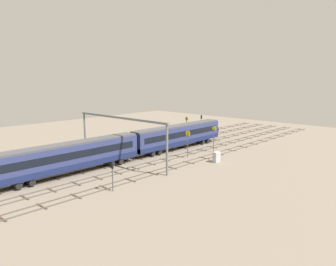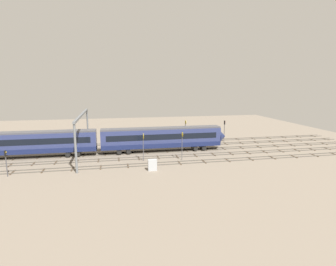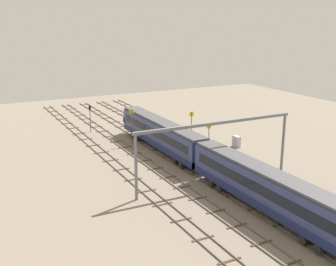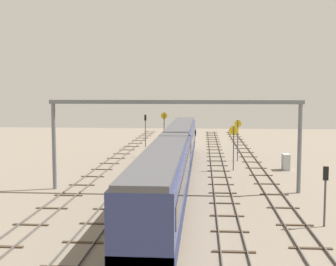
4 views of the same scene
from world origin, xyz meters
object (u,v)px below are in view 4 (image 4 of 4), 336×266
object	(u,v)px
speed_sign_mid_trackside	(164,129)
signal_light_trackside_approach	(325,187)
signal_light_trackside_departure	(145,126)
overhead_gantry	(174,120)
speed_sign_far_trackside	(234,141)
train	(176,156)
relay_cabinet	(286,162)
speed_sign_near_foreground	(238,135)

from	to	relation	value
speed_sign_mid_trackside	signal_light_trackside_approach	xyz separation A→B (m)	(-30.79, -13.12, -1.12)
signal_light_trackside_approach	signal_light_trackside_departure	world-z (taller)	signal_light_trackside_departure
overhead_gantry	speed_sign_far_trackside	xyz separation A→B (m)	(10.87, -5.90, -2.95)
train	speed_sign_far_trackside	bearing A→B (deg)	-39.02
speed_sign_far_trackside	relay_cabinet	size ratio (longest dim) A/B	2.77
train	speed_sign_far_trackside	world-z (taller)	speed_sign_far_trackside
speed_sign_far_trackside	train	bearing A→B (deg)	140.98
train	signal_light_trackside_approach	size ratio (longest dim) A/B	12.68
train	speed_sign_mid_trackside	xyz separation A→B (m)	(17.37, 2.58, 1.09)
speed_sign_far_trackside	signal_light_trackside_departure	size ratio (longest dim) A/B	0.98
overhead_gantry	speed_sign_near_foreground	world-z (taller)	overhead_gantry
speed_sign_mid_trackside	relay_cabinet	bearing A→B (deg)	-122.52
speed_sign_near_foreground	speed_sign_far_trackside	xyz separation A→B (m)	(-6.85, 0.97, -0.00)
train	signal_light_trackside_approach	xyz separation A→B (m)	(-13.41, -10.54, -0.03)
speed_sign_mid_trackside	relay_cabinet	distance (m)	17.37
signal_light_trackside_departure	relay_cabinet	distance (m)	27.00
overhead_gantry	signal_light_trackside_approach	bearing A→B (deg)	-133.59
signal_light_trackside_approach	train	bearing A→B (deg)	38.15
overhead_gantry	speed_sign_near_foreground	bearing A→B (deg)	-21.17
signal_light_trackside_departure	relay_cabinet	world-z (taller)	signal_light_trackside_departure
overhead_gantry	signal_light_trackside_departure	size ratio (longest dim) A/B	4.38
speed_sign_far_trackside	speed_sign_near_foreground	bearing A→B (deg)	-8.03
signal_light_trackside_departure	relay_cabinet	size ratio (longest dim) A/B	2.82
signal_light_trackside_approach	signal_light_trackside_departure	bearing A→B (deg)	22.34
speed_sign_mid_trackside	signal_light_trackside_departure	xyz separation A→B (m)	(10.51, 3.85, -0.46)
speed_sign_near_foreground	speed_sign_far_trackside	bearing A→B (deg)	171.97
overhead_gantry	relay_cabinet	xyz separation A→B (m)	(11.63, -11.77, -5.40)
train	signal_light_trackside_departure	world-z (taller)	signal_light_trackside_departure
speed_sign_far_trackside	relay_cabinet	distance (m)	6.41
relay_cabinet	train	bearing A→B (deg)	124.50
speed_sign_mid_trackside	speed_sign_far_trackside	world-z (taller)	speed_sign_mid_trackside
speed_sign_near_foreground	relay_cabinet	distance (m)	8.20
speed_sign_far_trackside	signal_light_trackside_approach	distance (m)	21.31
train	speed_sign_far_trackside	size ratio (longest dim) A/B	10.12
overhead_gantry	relay_cabinet	distance (m)	17.41
speed_sign_near_foreground	speed_sign_mid_trackside	size ratio (longest dim) A/B	0.87
speed_sign_near_foreground	signal_light_trackside_departure	xyz separation A→B (m)	(13.63, 13.39, -0.05)
speed_sign_mid_trackside	signal_light_trackside_departure	world-z (taller)	speed_sign_mid_trackside
overhead_gantry	signal_light_trackside_departure	xyz separation A→B (m)	(31.35, 6.52, -3.01)
train	overhead_gantry	xyz separation A→B (m)	(-3.47, -0.10, 3.64)
train	speed_sign_near_foreground	distance (m)	15.87
signal_light_trackside_approach	relay_cabinet	xyz separation A→B (m)	(21.57, -1.33, -1.73)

